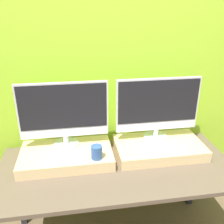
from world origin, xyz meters
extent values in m
cube|color=#9ED12D|center=(0.00, 0.82, 1.30)|extent=(8.00, 0.04, 2.60)
cube|color=brown|center=(0.00, 0.37, 0.72)|extent=(1.68, 0.75, 0.03)
cube|color=#232328|center=(-0.78, 0.69, 0.35)|extent=(0.05, 0.05, 0.71)
cube|color=#232328|center=(0.78, 0.69, 0.35)|extent=(0.05, 0.05, 0.71)
cube|color=#D6B77F|center=(-0.35, 0.50, 0.78)|extent=(0.66, 0.39, 0.08)
cylinder|color=silver|center=(-0.35, 0.59, 0.83)|extent=(0.19, 0.19, 0.01)
cylinder|color=silver|center=(-0.35, 0.59, 0.86)|extent=(0.04, 0.04, 0.06)
cube|color=silver|center=(-0.35, 0.59, 1.10)|extent=(0.64, 0.02, 0.42)
cube|color=black|center=(-0.35, 0.58, 1.13)|extent=(0.62, 0.00, 0.33)
cube|color=silver|center=(-0.35, 0.58, 0.92)|extent=(0.64, 0.00, 0.06)
cube|color=silver|center=(-0.35, 0.37, 0.83)|extent=(0.31, 0.11, 0.01)
cube|color=#B2B2B7|center=(-0.35, 0.37, 0.83)|extent=(0.30, 0.10, 0.00)
cylinder|color=#335693|center=(-0.14, 0.37, 0.87)|extent=(0.08, 0.08, 0.10)
cube|color=#D6B77F|center=(0.35, 0.50, 0.78)|extent=(0.66, 0.39, 0.08)
cylinder|color=silver|center=(0.35, 0.59, 0.83)|extent=(0.19, 0.19, 0.01)
cylinder|color=silver|center=(0.35, 0.59, 0.86)|extent=(0.04, 0.04, 0.06)
cube|color=silver|center=(0.35, 0.59, 1.10)|extent=(0.64, 0.02, 0.42)
cube|color=black|center=(0.35, 0.58, 1.13)|extent=(0.62, 0.00, 0.33)
cube|color=silver|center=(0.35, 0.58, 0.92)|extent=(0.64, 0.00, 0.06)
cube|color=silver|center=(0.35, 0.37, 0.83)|extent=(0.31, 0.11, 0.01)
cube|color=#B2B2B7|center=(0.35, 0.37, 0.83)|extent=(0.30, 0.10, 0.00)
camera|label=1|loc=(-0.27, -1.09, 1.79)|focal=40.00mm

